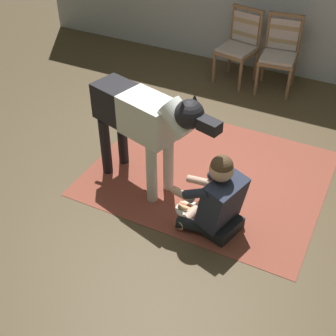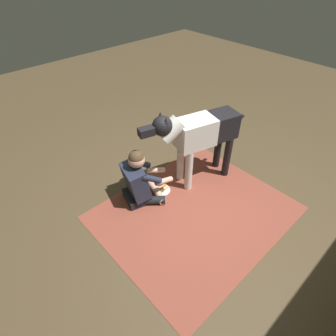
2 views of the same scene
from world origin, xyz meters
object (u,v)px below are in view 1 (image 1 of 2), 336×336
Objects in this scene: dining_chair_left_of_pair at (240,42)px; hot_dog_on_plate at (188,208)px; dining_chair_right_of_pair at (280,50)px; large_dog at (144,119)px; person_sitting_on_floor at (217,200)px.

dining_chair_left_of_pair is 2.84m from hot_dog_on_plate.
large_dog is at bearing -102.36° from dining_chair_right_of_pair.
dining_chair_left_of_pair is 1.21× the size of person_sitting_on_floor.
person_sitting_on_floor is 0.44m from hot_dog_on_plate.
hot_dog_on_plate is at bearing -79.53° from dining_chair_left_of_pair.
dining_chair_left_of_pair is 1.00× the size of dining_chair_right_of_pair.
dining_chair_left_of_pair reaches higher than person_sitting_on_floor.
hot_dog_on_plate is at bearing -15.47° from large_dog.
dining_chair_left_of_pair is at bearing 89.47° from large_dog.
person_sitting_on_floor is (0.27, -2.84, -0.21)m from dining_chair_right_of_pair.
person_sitting_on_floor reaches higher than hot_dog_on_plate.
large_dog is at bearing 164.53° from hot_dog_on_plate.
dining_chair_left_of_pair is 4.09× the size of hot_dog_on_plate.
hot_dog_on_plate is (0.51, -2.75, -0.52)m from dining_chair_left_of_pair.
dining_chair_right_of_pair is at bearing 77.64° from large_dog.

